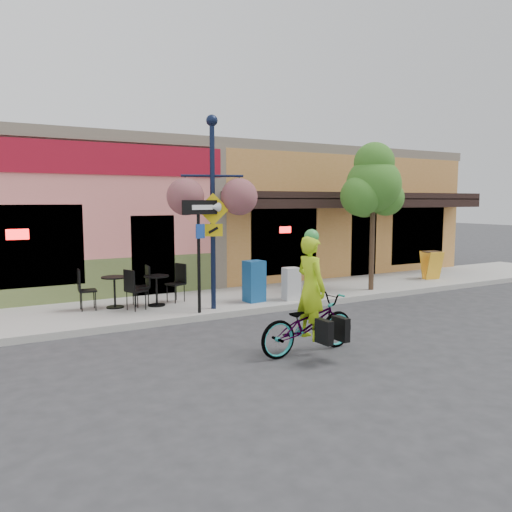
{
  "coord_description": "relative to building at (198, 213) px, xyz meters",
  "views": [
    {
      "loc": [
        -7.09,
        -9.65,
        2.68
      ],
      "look_at": [
        -1.44,
        0.5,
        1.4
      ],
      "focal_mm": 35.0,
      "sensor_mm": 36.0,
      "label": 1
    }
  ],
  "objects": [
    {
      "name": "newspaper_box_blue",
      "position": [
        -1.08,
        -6.27,
        -1.58
      ],
      "size": [
        0.51,
        0.46,
        1.04
      ],
      "primitive_type": null,
      "rotation": [
        0.0,
        0.0,
        0.09
      ],
      "color": "#164D87",
      "rests_on": "sidewalk"
    },
    {
      "name": "one_way_sign",
      "position": [
        -2.79,
        -6.78,
        -0.82
      ],
      "size": [
        1.0,
        0.48,
        2.55
      ],
      "primitive_type": null,
      "rotation": [
        0.0,
        0.0,
        0.28
      ],
      "color": "black",
      "rests_on": "sidewalk"
    },
    {
      "name": "sidewalk",
      "position": [
        0.0,
        -5.5,
        -2.17
      ],
      "size": [
        24.0,
        3.0,
        0.15
      ],
      "primitive_type": "cube",
      "color": "#9E9B93",
      "rests_on": "ground"
    },
    {
      "name": "ground",
      "position": [
        0.0,
        -7.5,
        -2.25
      ],
      "size": [
        90.0,
        90.0,
        0.0
      ],
      "primitive_type": "plane",
      "color": "#2D2D30",
      "rests_on": "ground"
    },
    {
      "name": "bicycle",
      "position": [
        -2.09,
        -10.06,
        -1.73
      ],
      "size": [
        2.02,
        0.8,
        1.04
      ],
      "primitive_type": "imported",
      "rotation": [
        0.0,
        0.0,
        1.63
      ],
      "color": "#932D0D",
      "rests_on": "ground"
    },
    {
      "name": "building",
      "position": [
        0.0,
        0.0,
        0.0
      ],
      "size": [
        18.2,
        8.2,
        4.5
      ],
      "primitive_type": null,
      "color": "#F68179",
      "rests_on": "ground"
    },
    {
      "name": "lamp_post",
      "position": [
        -2.33,
        -6.53,
        0.15
      ],
      "size": [
        1.55,
        1.03,
        4.5
      ],
      "primitive_type": null,
      "rotation": [
        0.0,
        0.0,
        -0.35
      ],
      "color": "black",
      "rests_on": "sidewalk"
    },
    {
      "name": "cyclist_rider",
      "position": [
        -2.04,
        -10.06,
        -1.33
      ],
      "size": [
        0.48,
        0.69,
        1.84
      ],
      "primitive_type": "imported",
      "rotation": [
        0.0,
        0.0,
        1.63
      ],
      "color": "#AAD816",
      "rests_on": "ground"
    },
    {
      "name": "sandwich_board",
      "position": [
        5.71,
        -6.04,
        -1.64
      ],
      "size": [
        0.6,
        0.47,
        0.92
      ],
      "primitive_type": null,
      "rotation": [
        0.0,
        0.0,
        -0.13
      ],
      "color": "yellow",
      "rests_on": "sidewalk"
    },
    {
      "name": "curb",
      "position": [
        0.0,
        -6.95,
        -2.17
      ],
      "size": [
        24.0,
        0.12,
        0.15
      ],
      "primitive_type": "cube",
      "color": "#A8A59E",
      "rests_on": "ground"
    },
    {
      "name": "cafe_set_left",
      "position": [
        -4.34,
        -5.3,
        -1.61
      ],
      "size": [
        1.69,
        0.94,
        0.98
      ],
      "primitive_type": null,
      "rotation": [
        0.0,
        0.0,
        -0.07
      ],
      "color": "black",
      "rests_on": "sidewalk"
    },
    {
      "name": "street_tree",
      "position": [
        2.68,
        -6.4,
        0.01
      ],
      "size": [
        2.01,
        2.01,
        4.22
      ],
      "primitive_type": null,
      "rotation": [
        0.0,
        0.0,
        0.26
      ],
      "color": "#3D7A26",
      "rests_on": "sidewalk"
    },
    {
      "name": "cafe_set_right",
      "position": [
        -3.4,
        -5.57,
        -1.61
      ],
      "size": [
        1.8,
        1.35,
        0.97
      ],
      "primitive_type": null,
      "rotation": [
        0.0,
        0.0,
        0.38
      ],
      "color": "black",
      "rests_on": "sidewalk"
    },
    {
      "name": "newspaper_box_grey",
      "position": [
        -0.15,
        -6.55,
        -1.68
      ],
      "size": [
        0.42,
        0.39,
        0.84
      ],
      "primitive_type": null,
      "rotation": [
        0.0,
        0.0,
        -0.09
      ],
      "color": "silver",
      "rests_on": "sidewalk"
    }
  ]
}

